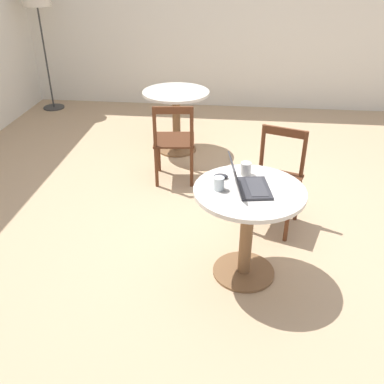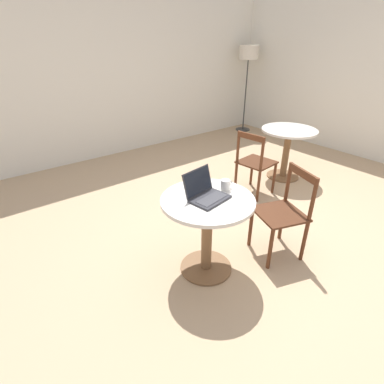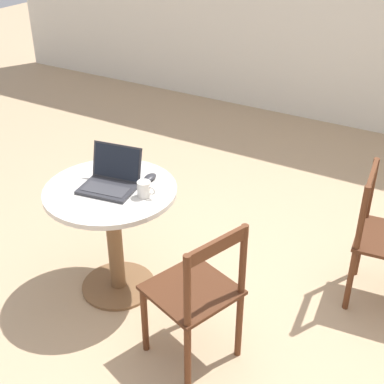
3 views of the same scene
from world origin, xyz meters
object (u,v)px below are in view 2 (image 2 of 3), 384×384
Objects in this scene: chair_near_right at (284,213)px; mouse at (205,184)px; cafe_table_mid at (288,143)px; drinking_glass at (190,185)px; mug at (226,185)px; chair_mid_left at (255,163)px; floor_lamp at (248,57)px; cafe_table_near at (207,219)px; laptop at (206,193)px.

chair_near_right reaches higher than mouse.
cafe_table_mid is at bearing 16.72° from mouse.
drinking_glass is (-0.74, 0.46, 0.34)m from chair_near_right.
mug reaches higher than mouse.
chair_near_right is at bearing -144.31° from cafe_table_mid.
mouse is (-1.28, -0.53, 0.31)m from chair_mid_left.
chair_mid_left is at bearing 30.34° from mug.
floor_lamp reaches higher than chair_near_right.
cafe_table_near is 1.60m from chair_mid_left.
cafe_table_near is at bearing -152.73° from chair_mid_left.
floor_lamp is (2.84, 3.18, 1.06)m from chair_near_right.
laptop is 0.23m from mug.
mug is at bearing 7.73° from cafe_table_near.
cafe_table_mid is 0.90× the size of chair_near_right.
chair_mid_left reaches higher than mouse.
chair_near_right is 8.51× the size of mouse.
chair_mid_left is at bearing 27.27° from cafe_table_near.
cafe_table_mid is 2.32m from drinking_glass.
chair_mid_left is 8.51× the size of mouse.
cafe_table_mid is 8.50× the size of drinking_glass.
chair_near_right is 2.46× the size of laptop.
chair_near_right is 0.79m from mouse.
chair_near_right is 0.93m from drinking_glass.
floor_lamp reaches higher than chair_mid_left.
floor_lamp reaches higher than drinking_glass.
mug is at bearing -138.97° from floor_lamp.
floor_lamp is 4.66m from laptop.
drinking_glass reaches higher than cafe_table_near.
laptop reaches higher than cafe_table_mid.
chair_near_right is 0.50× the size of floor_lamp.
mug is at bearing -36.21° from drinking_glass.
chair_near_right is at bearing -31.58° from drinking_glass.
floor_lamp is 4.55m from drinking_glass.
laptop is (-2.21, -0.80, 0.24)m from cafe_table_mid.
mouse is (-3.42, -2.73, -0.75)m from floor_lamp.
laptop is 0.19m from drinking_glass.
drinking_glass is at bearing 95.47° from laptop.
mouse is at bearing -2.73° from drinking_glass.
cafe_table_near is 4.71m from floor_lamp.
drinking_glass reaches higher than mouse.
chair_mid_left is (-0.78, -0.09, -0.09)m from cafe_table_mid.
laptop reaches higher than chair_near_right.
mouse is at bearing 115.40° from mug.
cafe_table_mid is 0.90× the size of chair_mid_left.
floor_lamp reaches higher than cafe_table_mid.
floor_lamp is 18.97× the size of drinking_glass.
cafe_table_mid is at bearing 15.37° from drinking_glass.
cafe_table_near is at bearing -83.40° from drinking_glass.
cafe_table_near is 6.72× the size of mug.
chair_near_right is 0.84m from laptop.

